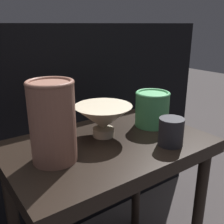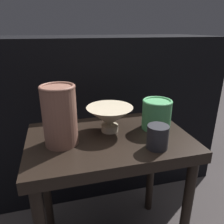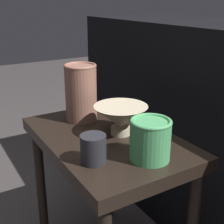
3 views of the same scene
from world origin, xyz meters
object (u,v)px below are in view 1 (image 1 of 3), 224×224
at_px(bowl, 103,118).
at_px(vase_textured_left, 53,121).
at_px(cup, 171,132).
at_px(vase_colorful_right, 152,108).

bearing_deg(bowl, vase_textured_left, -164.09).
bearing_deg(bowl, cup, -53.74).
bearing_deg(bowl, vase_colorful_right, -6.63).
distance_m(bowl, cup, 0.20).
distance_m(vase_textured_left, vase_colorful_right, 0.36).
height_order(bowl, cup, bowl).
bearing_deg(vase_textured_left, cup, -20.16).
distance_m(bowl, vase_colorful_right, 0.18).
distance_m(vase_textured_left, cup, 0.32).
relative_size(bowl, vase_colorful_right, 1.50).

